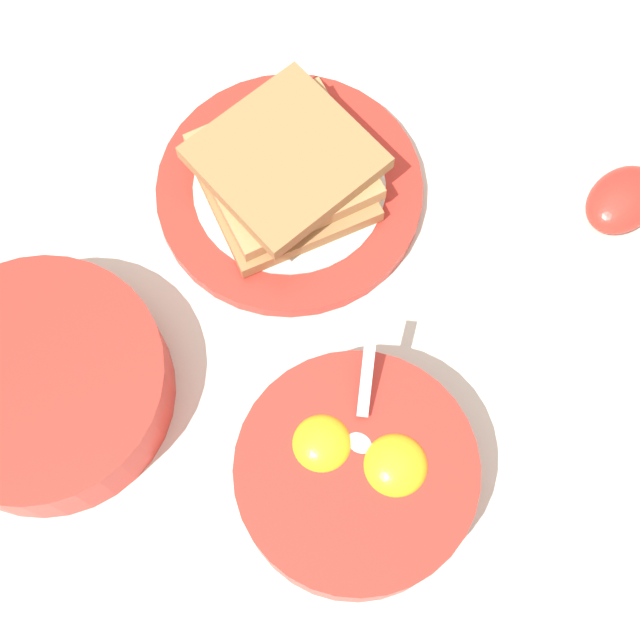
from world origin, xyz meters
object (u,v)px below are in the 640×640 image
object	(u,v)px
congee_bowl	(43,384)
egg_bowl	(356,475)
toast_sandwich	(284,170)
soup_spoon	(632,191)
toast_plate	(290,190)

from	to	relation	value
congee_bowl	egg_bowl	bearing A→B (deg)	16.22
egg_bowl	congee_bowl	xyz separation A→B (m)	(-0.20, -0.06, -0.00)
toast_sandwich	soup_spoon	size ratio (longest dim) A/B	1.07
egg_bowl	toast_sandwich	world-z (taller)	egg_bowl
toast_plate	toast_sandwich	world-z (taller)	toast_sandwich
soup_spoon	toast_sandwich	bearing A→B (deg)	-149.07
soup_spoon	congee_bowl	bearing A→B (deg)	-127.38
toast_sandwich	congee_bowl	distance (m)	0.22
toast_plate	soup_spoon	bearing A→B (deg)	31.45
toast_sandwich	congee_bowl	size ratio (longest dim) A/B	0.93
toast_sandwich	soup_spoon	bearing A→B (deg)	30.93
egg_bowl	soup_spoon	xyz separation A→B (m)	(0.06, 0.28, -0.02)
toast_sandwich	congee_bowl	bearing A→B (deg)	-102.36
egg_bowl	toast_sandwich	bearing A→B (deg)	135.01
egg_bowl	soup_spoon	distance (m)	0.29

